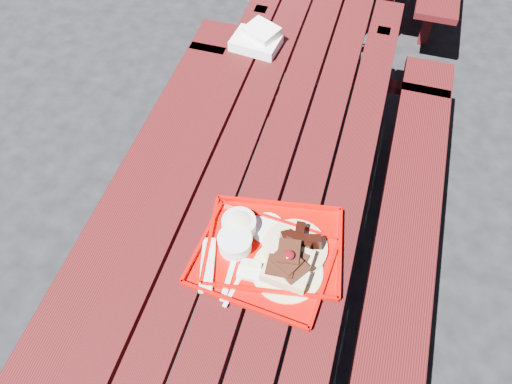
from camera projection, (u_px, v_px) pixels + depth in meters
The scene contains 5 objects.
ground at pixel (265, 265), 2.45m from camera, with size 60.00×60.00×0.00m, color black.
picnic_table_near at pixel (266, 201), 2.00m from camera, with size 1.41×2.40×0.75m.
near_tray at pixel (264, 254), 1.61m from camera, with size 0.46×0.37×0.14m.
far_tray at pixel (272, 246), 1.63m from camera, with size 0.49×0.41×0.07m.
white_cloth at pixel (258, 39), 2.24m from camera, with size 0.22×0.20×0.09m.
Camera 1 is at (0.28, -1.10, 2.21)m, focal length 35.00 mm.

